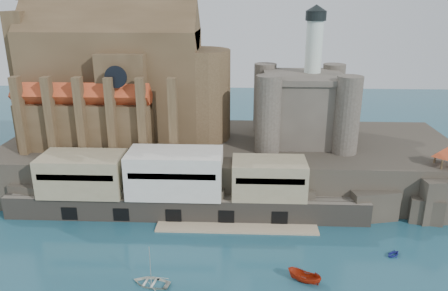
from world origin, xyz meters
name	(u,v)px	position (x,y,z in m)	size (l,w,h in m)	color
ground	(221,290)	(0.00, 0.00, 0.00)	(300.00, 300.00, 0.00)	#194454
promontory	(229,162)	(-0.19, 39.37, 4.92)	(100.00, 36.00, 10.00)	#2A251F
quay	(175,186)	(-10.19, 23.07, 6.07)	(70.00, 12.00, 13.05)	#5D554A
church	(123,85)	(-24.13, 41.85, 22.13)	(47.00, 25.93, 30.51)	#4A3722
castle_keep	(303,104)	(16.08, 41.08, 18.31)	(21.20, 21.20, 29.30)	#494239
rock_outcrop	(441,195)	(42.00, 25.84, 4.02)	(14.50, 10.50, 8.70)	#2A251F
pavilion	(448,153)	(42.00, 26.00, 12.73)	(6.40, 6.40, 5.40)	#4A3722
boat_5	(304,281)	(12.41, 2.56, 0.00)	(1.96, 2.01, 5.20)	#AA290E
boat_6	(151,284)	(-10.55, 0.92, 0.00)	(4.11, 1.19, 5.75)	silver
boat_7	(393,256)	(28.18, 10.19, 0.00)	(2.38, 1.45, 2.76)	#282EA0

